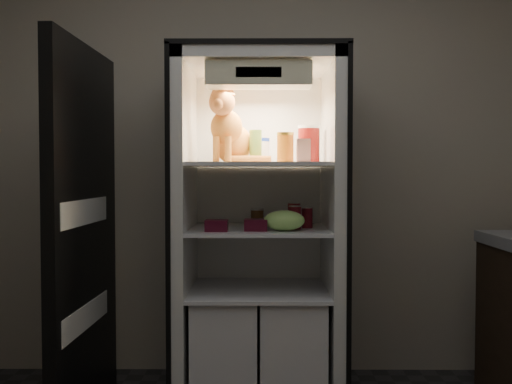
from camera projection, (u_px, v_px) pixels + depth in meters
room_shell at (258, 46)px, 1.72m from camera, size 3.60×3.60×3.60m
refrigerator at (259, 253)px, 3.13m from camera, size 0.90×0.72×1.88m
fridge_door at (83, 239)px, 2.76m from camera, size 0.09×0.87×1.85m
tabby_cat at (230, 134)px, 3.08m from camera, size 0.35×0.41×0.42m
parmesan_shaker at (256, 146)px, 3.07m from camera, size 0.07×0.07×0.18m
mayo_tub at (261, 151)px, 3.21m from camera, size 0.10×0.10×0.14m
salsa_jar at (285, 147)px, 3.00m from camera, size 0.09×0.09×0.16m
pepper_jar at (309, 144)px, 3.12m from camera, size 0.12×0.12×0.20m
cream_carton at (303, 151)px, 2.90m from camera, size 0.07×0.07×0.12m
soda_can_a at (294, 214)px, 3.15m from camera, size 0.07×0.07×0.13m
soda_can_b at (307, 218)px, 3.05m from camera, size 0.06×0.06×0.11m
soda_can_c at (295, 217)px, 2.98m from camera, size 0.07×0.07×0.12m
condiment_jar at (257, 217)px, 3.16m from camera, size 0.07×0.07×0.10m
grape_bag at (284, 220)px, 2.90m from camera, size 0.21×0.15×0.10m
berry_box_left at (217, 226)px, 2.89m from camera, size 0.11×0.11×0.06m
berry_box_right at (256, 225)px, 2.91m from camera, size 0.12×0.12×0.06m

